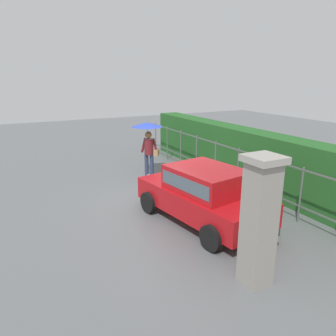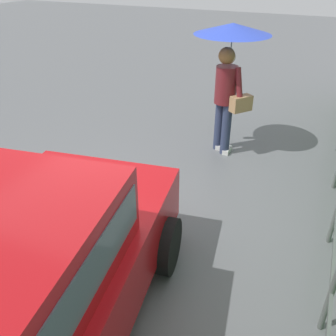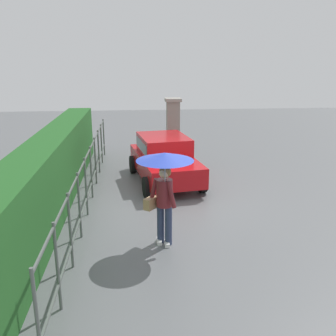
{
  "view_description": "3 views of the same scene",
  "coord_description": "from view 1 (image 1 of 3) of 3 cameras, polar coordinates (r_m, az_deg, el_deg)",
  "views": [
    {
      "loc": [
        8.35,
        -4.08,
        3.68
      ],
      "look_at": [
        0.15,
        0.15,
        1.01
      ],
      "focal_mm": 34.04,
      "sensor_mm": 36.0,
      "label": 1
    },
    {
      "loc": [
        3.1,
        2.03,
        2.88
      ],
      "look_at": [
        -0.08,
        0.61,
        0.84
      ],
      "focal_mm": 38.72,
      "sensor_mm": 36.0,
      "label": 2
    },
    {
      "loc": [
        -9.44,
        1.22,
        3.78
      ],
      "look_at": [
        -0.27,
        0.34,
        1.09
      ],
      "focal_mm": 39.33,
      "sensor_mm": 36.0,
      "label": 3
    }
  ],
  "objects": [
    {
      "name": "pedestrian",
      "position": [
        11.91,
        -3.59,
        5.81
      ],
      "size": [
        1.16,
        1.16,
        2.04
      ],
      "rotation": [
        0.0,
        0.0,
        2.48
      ],
      "color": "#2D3856",
      "rests_on": "ground"
    },
    {
      "name": "hedge_row",
      "position": [
        11.52,
        14.16,
        1.93
      ],
      "size": [
        12.21,
        0.9,
        1.9
      ],
      "primitive_type": "cube",
      "color": "#235B23",
      "rests_on": "ground"
    },
    {
      "name": "car",
      "position": [
        8.25,
        6.38,
        -4.39
      ],
      "size": [
        3.92,
        2.32,
        1.48
      ],
      "rotation": [
        0.0,
        0.0,
        3.3
      ],
      "color": "#B71116",
      "rests_on": "ground"
    },
    {
      "name": "fence_section",
      "position": [
        10.96,
        10.34,
        0.77
      ],
      "size": [
        11.26,
        0.05,
        1.5
      ],
      "color": "#59605B",
      "rests_on": "ground"
    },
    {
      "name": "ground_plane",
      "position": [
        10.0,
        -1.18,
        -5.47
      ],
      "size": [
        40.0,
        40.0,
        0.0
      ],
      "primitive_type": "plane",
      "color": "slate"
    },
    {
      "name": "gate_pillar",
      "position": [
        5.89,
        16.0,
        -9.05
      ],
      "size": [
        0.6,
        0.6,
        2.42
      ],
      "color": "gray",
      "rests_on": "ground"
    }
  ]
}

